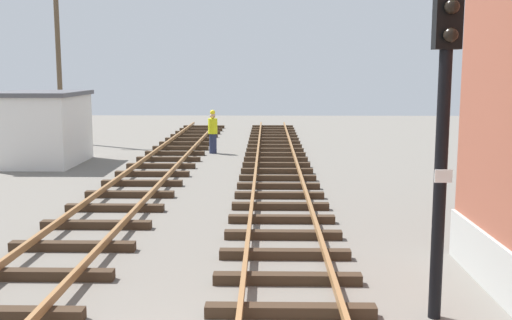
% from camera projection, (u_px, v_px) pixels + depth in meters
% --- Properties ---
extents(signal_mast, '(0.36, 0.40, 4.94)m').
position_uv_depth(signal_mast, '(444.00, 102.00, 8.34)').
color(signal_mast, black).
rests_on(signal_mast, ground).
extents(control_hut, '(3.00, 3.80, 2.76)m').
position_uv_depth(control_hut, '(42.00, 128.00, 22.99)').
color(control_hut, silver).
rests_on(control_hut, ground).
extents(parked_car_silver, '(4.20, 2.04, 1.76)m').
position_uv_depth(parked_car_silver, '(5.00, 122.00, 30.90)').
color(parked_car_silver, '#B7B7BC').
rests_on(parked_car_silver, ground).
extents(utility_pole_far, '(1.80, 0.24, 8.39)m').
position_uv_depth(utility_pole_far, '(58.00, 53.00, 29.41)').
color(utility_pole_far, brown).
rests_on(utility_pole_far, ground).
extents(track_worker_foreground, '(0.40, 0.40, 1.87)m').
position_uv_depth(track_worker_foreground, '(213.00, 132.00, 25.96)').
color(track_worker_foreground, '#262D4C').
rests_on(track_worker_foreground, ground).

